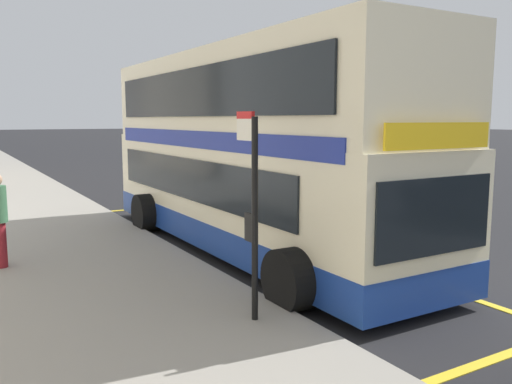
{
  "coord_description": "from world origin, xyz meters",
  "views": [
    {
      "loc": [
        -8.27,
        -2.6,
        2.94
      ],
      "look_at": [
        -2.61,
        7.02,
        1.4
      ],
      "focal_mm": 37.04,
      "sensor_mm": 36.0,
      "label": 1
    }
  ],
  "objects": [
    {
      "name": "ground_plane",
      "position": [
        0.0,
        32.0,
        0.0
      ],
      "size": [
        260.0,
        260.0,
        0.0
      ],
      "primitive_type": "plane",
      "color": "black"
    },
    {
      "name": "bus_stop_sign",
      "position": [
        -4.66,
        3.64,
        1.83
      ],
      "size": [
        0.09,
        0.51,
        2.91
      ],
      "color": "black",
      "rests_on": "pavement_near"
    },
    {
      "name": "double_decker_bus",
      "position": [
        -2.46,
        7.71,
        2.06
      ],
      "size": [
        3.27,
        10.72,
        4.4
      ],
      "color": "beige",
      "rests_on": "ground"
    },
    {
      "name": "bus_bay_markings",
      "position": [
        -2.43,
        7.71,
        0.01
      ],
      "size": [
        3.14,
        13.11,
        0.01
      ],
      "color": "yellow",
      "rests_on": "ground"
    }
  ]
}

